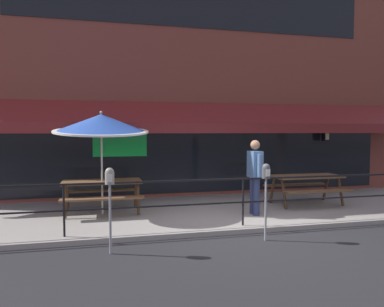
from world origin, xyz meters
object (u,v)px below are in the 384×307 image
object	(u,v)px
picnic_table_centre	(306,181)
parking_meter_near	(110,184)
parking_meter_far	(266,179)
picnic_table_left	(102,187)
pedestrian_walking	(255,173)
patio_umbrella_left	(101,124)

from	to	relation	value
picnic_table_centre	parking_meter_near	distance (m)	5.67
parking_meter_near	parking_meter_far	xyz separation A→B (m)	(2.79, 0.10, 0.00)
picnic_table_left	picnic_table_centre	xyz separation A→B (m)	(5.17, -0.21, 0.00)
picnic_table_centre	pedestrian_walking	distance (m)	1.97
picnic_table_centre	parking_meter_far	size ratio (longest dim) A/B	1.27
patio_umbrella_left	parking_meter_far	size ratio (longest dim) A/B	1.69
picnic_table_left	parking_meter_far	size ratio (longest dim) A/B	1.27
patio_umbrella_left	pedestrian_walking	size ratio (longest dim) A/B	1.40
picnic_table_left	parking_meter_far	distance (m)	3.94
picnic_table_centre	patio_umbrella_left	world-z (taller)	patio_umbrella_left
picnic_table_left	patio_umbrella_left	size ratio (longest dim) A/B	0.75
parking_meter_near	picnic_table_left	bearing A→B (deg)	92.30
picnic_table_left	parking_meter_near	xyz separation A→B (m)	(0.11, -2.73, 0.44)
picnic_table_left	patio_umbrella_left	distance (m)	1.48
patio_umbrella_left	pedestrian_walking	bearing A→B (deg)	-14.52
patio_umbrella_left	picnic_table_centre	bearing A→B (deg)	-1.14
pedestrian_walking	parking_meter_far	world-z (taller)	pedestrian_walking
pedestrian_walking	parking_meter_near	size ratio (longest dim) A/B	1.20
picnic_table_centre	parking_meter_near	size ratio (longest dim) A/B	1.27
picnic_table_left	pedestrian_walking	world-z (taller)	pedestrian_walking
pedestrian_walking	parking_meter_near	distance (m)	3.72
picnic_table_centre	pedestrian_walking	xyz separation A→B (m)	(-1.78, -0.78, 0.35)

